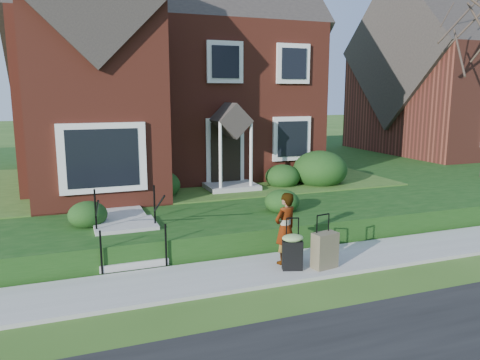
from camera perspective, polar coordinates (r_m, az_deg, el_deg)
name	(u,v)px	position (r m, az deg, el deg)	size (l,w,h in m)	color
ground	(263,272)	(9.87, 2.88, -11.12)	(120.00, 120.00, 0.00)	#2D5119
sidewalk	(264,270)	(9.86, 2.88, -10.90)	(60.00, 1.60, 0.08)	#9E9B93
terrace	(249,168)	(21.04, 1.12, 1.43)	(44.00, 20.00, 0.60)	#13390F
walkway	(113,200)	(13.79, -15.17, -2.43)	(1.20, 6.00, 0.06)	#9E9B93
main_house	(158,49)	(18.42, -9.98, 15.47)	(10.40, 10.20, 9.40)	maroon
neighbour_house	(463,62)	(27.68, 25.50, 12.91)	(9.40, 8.00, 9.20)	brown
front_steps	(128,237)	(10.80, -13.49, -6.81)	(1.40, 2.02, 1.50)	#9E9B93
foundation_shrubs	(246,176)	(14.51, 0.78, 0.52)	(9.85, 4.23, 1.27)	black
woman	(285,228)	(9.92, 5.54, -5.88)	(0.56, 0.37, 1.53)	#999999
suitcase_black	(292,250)	(9.69, 6.42, -8.45)	(0.54, 0.49, 1.08)	black
suitcase_olive	(325,250)	(9.90, 10.29, -8.41)	(0.56, 0.38, 1.12)	brown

